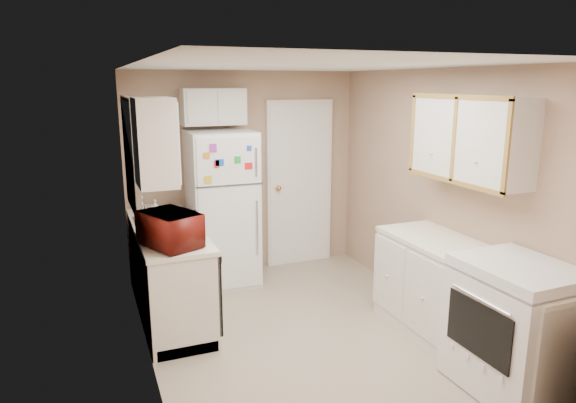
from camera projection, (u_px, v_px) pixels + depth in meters
name	position (u px, v px, depth m)	size (l,w,h in m)	color
floor	(308.00, 334.00, 4.72)	(3.80, 3.80, 0.00)	#B7A992
ceiling	(311.00, 65.00, 4.18)	(3.80, 3.80, 0.00)	white
wall_left	(143.00, 224.00, 3.95)	(3.80, 3.80, 0.00)	tan
wall_right	(441.00, 195.00, 4.96)	(3.80, 3.80, 0.00)	tan
wall_back	(245.00, 173.00, 6.17)	(2.80, 2.80, 0.00)	tan
wall_front	(455.00, 287.00, 2.73)	(2.80, 2.80, 0.00)	tan
left_counter	(169.00, 272.00, 5.04)	(0.60, 1.80, 0.90)	silver
dishwasher	(212.00, 285.00, 4.59)	(0.03, 0.58, 0.72)	black
sink	(164.00, 228.00, 5.08)	(0.54, 0.74, 0.16)	gray
microwave	(171.00, 229.00, 4.35)	(0.30, 0.53, 0.36)	maroon
soap_bottle	(155.00, 209.00, 5.24)	(0.09, 0.09, 0.20)	#EDE8CE
window_blinds	(132.00, 155.00, 4.82)	(0.10, 0.98, 1.08)	silver
upper_cabinet_left	(155.00, 142.00, 4.06)	(0.30, 0.45, 0.70)	silver
refrigerator	(222.00, 208.00, 5.80)	(0.72, 0.70, 1.75)	white
cabinet_over_fridge	(213.00, 107.00, 5.71)	(0.70, 0.30, 0.40)	silver
interior_door	(300.00, 184.00, 6.43)	(0.86, 0.06, 2.08)	white
right_counter	(467.00, 304.00, 4.30)	(0.60, 2.00, 0.90)	silver
stove	(514.00, 327.00, 3.78)	(0.67, 0.83, 1.01)	white
upper_cabinet_right	(470.00, 139.00, 4.32)	(0.30, 1.20, 0.70)	silver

